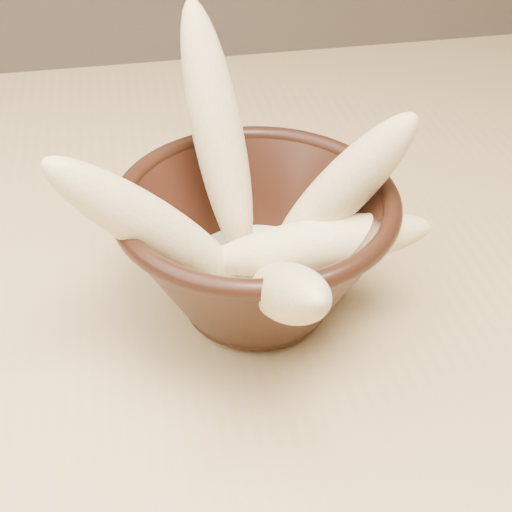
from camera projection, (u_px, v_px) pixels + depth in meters
The scene contains 8 objects.
table at pixel (265, 335), 0.60m from camera, with size 1.20×0.80×0.75m.
bowl at pixel (256, 246), 0.47m from camera, with size 0.18×0.18×0.10m.
milk_puddle at pixel (256, 274), 0.49m from camera, with size 0.10×0.10×0.01m, color #F0E8C1.
banana_upright at pixel (218, 134), 0.47m from camera, with size 0.03×0.03×0.17m, color tan.
banana_left at pixel (151, 226), 0.43m from camera, with size 0.03×0.03×0.16m, color tan.
banana_right at pixel (340, 192), 0.46m from camera, with size 0.03×0.03×0.14m, color tan.
banana_across at pixel (318, 244), 0.46m from camera, with size 0.03×0.03×0.15m, color tan.
banana_front at pixel (286, 292), 0.40m from camera, with size 0.03×0.03×0.15m, color tan.
Camera 1 is at (-0.09, -0.42, 1.10)m, focal length 50.00 mm.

